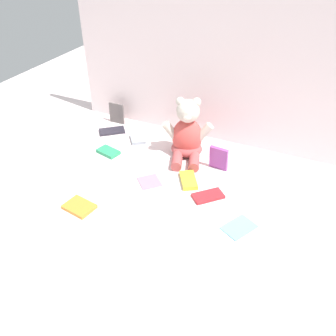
% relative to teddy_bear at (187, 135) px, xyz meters
% --- Properties ---
extents(ground_plane, '(3.20, 3.20, 0.00)m').
position_rel_teddy_bear_xyz_m(ground_plane, '(0.04, -0.17, -0.11)').
color(ground_plane, silver).
extents(backdrop_drape, '(1.49, 0.03, 0.74)m').
position_rel_teddy_bear_xyz_m(backdrop_drape, '(0.04, 0.23, 0.26)').
color(backdrop_drape, silver).
rests_on(backdrop_drape, ground_plane).
extents(teddy_bear, '(0.25, 0.25, 0.30)m').
position_rel_teddy_bear_xyz_m(teddy_bear, '(0.00, 0.00, 0.00)').
color(teddy_bear, '#D84C47').
rests_on(teddy_bear, ground_plane).
extents(book_case_0, '(0.09, 0.02, 0.12)m').
position_rel_teddy_bear_xyz_m(book_case_0, '(-0.49, 0.15, -0.05)').
color(book_case_0, '#5F5656').
rests_on(book_case_0, ground_plane).
extents(book_case_1, '(0.15, 0.14, 0.01)m').
position_rel_teddy_bear_xyz_m(book_case_1, '(-0.46, 0.04, -0.11)').
color(book_case_1, '#26242E').
rests_on(book_case_1, ground_plane).
extents(book_case_2, '(0.13, 0.11, 0.02)m').
position_rel_teddy_bear_xyz_m(book_case_2, '(-0.24, -0.55, -0.10)').
color(book_case_2, orange).
rests_on(book_case_2, ground_plane).
extents(book_case_3, '(0.12, 0.12, 0.02)m').
position_rel_teddy_bear_xyz_m(book_case_3, '(-0.29, 0.02, -0.10)').
color(book_case_3, '#8A939E').
rests_on(book_case_3, ground_plane).
extents(book_case_4, '(0.14, 0.14, 0.01)m').
position_rel_teddy_bear_xyz_m(book_case_4, '(0.21, -0.26, -0.11)').
color(book_case_4, red).
rests_on(book_case_4, ground_plane).
extents(book_case_5, '(0.13, 0.13, 0.01)m').
position_rel_teddy_bear_xyz_m(book_case_5, '(-0.06, -0.28, -0.11)').
color(book_case_5, '#A47894').
rests_on(book_case_5, ground_plane).
extents(book_case_6, '(0.12, 0.14, 0.02)m').
position_rel_teddy_bear_xyz_m(book_case_6, '(0.09, -0.20, -0.10)').
color(book_case_6, yellow).
rests_on(book_case_6, ground_plane).
extents(book_case_7, '(0.09, 0.04, 0.12)m').
position_rel_teddy_bear_xyz_m(book_case_7, '(0.18, -0.05, -0.05)').
color(book_case_7, '#97419A').
rests_on(book_case_7, ground_plane).
extents(book_case_8, '(0.12, 0.09, 0.02)m').
position_rel_teddy_bear_xyz_m(book_case_8, '(-0.36, -0.15, -0.10)').
color(book_case_8, '#299961').
rests_on(book_case_8, ground_plane).
extents(book_case_9, '(0.14, 0.15, 0.01)m').
position_rel_teddy_bear_xyz_m(book_case_9, '(0.38, -0.39, -0.11)').
color(book_case_9, '#75BED8').
rests_on(book_case_9, ground_plane).
extents(book_case_10, '(0.12, 0.12, 0.01)m').
position_rel_teddy_bear_xyz_m(book_case_10, '(-0.12, -0.08, -0.11)').
color(book_case_10, silver).
rests_on(book_case_10, ground_plane).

